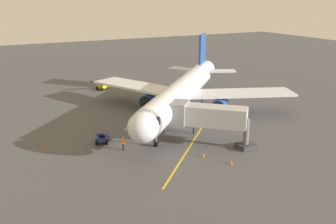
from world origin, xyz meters
TOP-DOWN VIEW (x-y plane):
  - ground_plane at (0.00, 0.00)m, footprint 220.00×220.00m
  - apron_lead_in_line at (0.30, 5.62)m, footprint 27.77×29.12m
  - airplane at (0.11, -0.58)m, footprint 32.86×33.28m
  - jet_bridge at (4.00, 11.29)m, footprint 9.63×9.33m
  - ground_crew_marshaller at (13.72, 8.60)m, footprint 0.47×0.41m
  - ground_crew_wing_walker at (6.60, 5.61)m, footprint 0.36×0.46m
  - ground_crew_loader at (2.82, 7.41)m, footprint 0.46×0.46m
  - belt_loader_near_nose at (15.26, 4.94)m, footprint 2.94×4.67m
  - belt_loader_portside at (5.52, -23.86)m, footprint 4.59×3.25m
  - safety_cone_nose_left at (21.85, 2.81)m, footprint 0.32×0.32m
  - safety_cone_nose_right at (6.08, 15.01)m, footprint 0.32×0.32m
  - safety_cone_wing_port at (4.39, 18.27)m, footprint 0.32×0.32m

SIDE VIEW (x-z plane):
  - ground_plane at x=0.00m, z-range 0.00..0.00m
  - apron_lead_in_line at x=0.30m, z-range 0.00..0.01m
  - safety_cone_nose_left at x=21.85m, z-range 0.00..0.55m
  - safety_cone_nose_right at x=6.08m, z-range 0.00..0.55m
  - safety_cone_wing_port at x=4.39m, z-range 0.00..0.55m
  - belt_loader_near_nose at x=15.26m, z-range -0.45..1.88m
  - belt_loader_portside at x=5.52m, z-range -0.45..1.88m
  - ground_crew_marshaller at x=13.72m, z-range 0.03..1.74m
  - ground_crew_wing_walker at x=6.60m, z-range 0.03..1.74m
  - ground_crew_loader at x=2.82m, z-range 0.03..1.74m
  - jet_bridge at x=4.00m, z-range 1.06..6.46m
  - airplane at x=0.11m, z-range -1.75..9.75m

